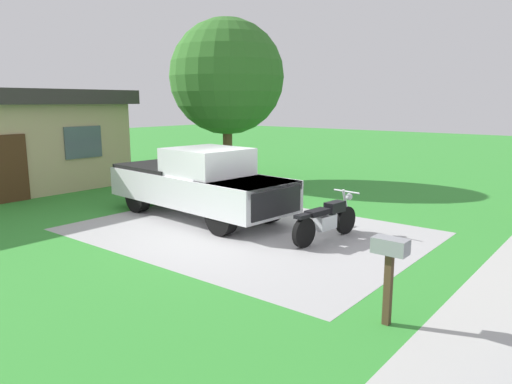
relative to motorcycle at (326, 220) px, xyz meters
name	(u,v)px	position (x,y,z in m)	size (l,w,h in m)	color
ground_plane	(247,231)	(-0.55, 1.87, -0.47)	(80.00, 80.00, 0.00)	green
driveway_pad	(247,231)	(-0.55, 1.87, -0.47)	(6.00, 8.05, 0.01)	#A9A9A9
motorcycle	(326,220)	(0.00, 0.00, 0.00)	(2.21, 0.70, 1.09)	black
pickup_truck	(197,182)	(-0.22, 3.90, 0.48)	(2.46, 5.77, 1.90)	black
mailbox	(390,258)	(-3.11, -2.81, 0.51)	(0.26, 0.48, 1.26)	#4C3823
shade_tree	(227,77)	(4.50, 7.02, 3.52)	(4.29, 4.29, 6.14)	brown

